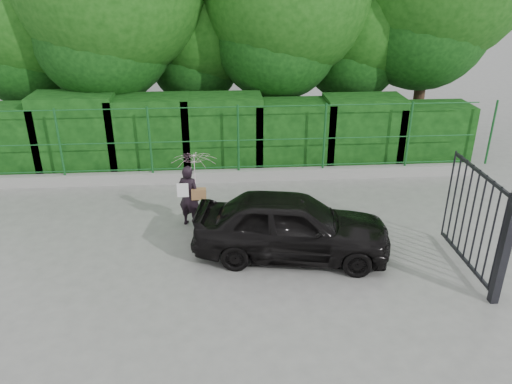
{
  "coord_description": "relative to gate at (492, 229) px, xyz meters",
  "views": [
    {
      "loc": [
        -0.04,
        -8.01,
        5.36
      ],
      "look_at": [
        0.64,
        1.3,
        1.1
      ],
      "focal_mm": 35.0,
      "sensor_mm": 36.0,
      "label": 1
    }
  ],
  "objects": [
    {
      "name": "ground",
      "position": [
        -4.6,
        0.72,
        -1.19
      ],
      "size": [
        80.0,
        80.0,
        0.0
      ],
      "primitive_type": "plane",
      "color": "gray"
    },
    {
      "name": "hedge",
      "position": [
        -4.77,
        6.22,
        -0.18
      ],
      "size": [
        14.2,
        1.2,
        2.22
      ],
      "color": "black",
      "rests_on": "ground"
    },
    {
      "name": "car",
      "position": [
        -3.31,
        1.34,
        -0.53
      ],
      "size": [
        4.09,
        2.18,
        1.32
      ],
      "primitive_type": "imported",
      "rotation": [
        0.0,
        0.0,
        1.4
      ],
      "color": "black",
      "rests_on": "ground"
    },
    {
      "name": "kerb",
      "position": [
        -4.6,
        5.22,
        -1.04
      ],
      "size": [
        14.0,
        0.25,
        0.3
      ],
      "primitive_type": "cube",
      "color": "#9E9E99",
      "rests_on": "ground"
    },
    {
      "name": "woman",
      "position": [
        -5.28,
        2.81,
        -0.07
      ],
      "size": [
        0.99,
        1.01,
        1.69
      ],
      "color": "black",
      "rests_on": "ground"
    },
    {
      "name": "gate",
      "position": [
        0.0,
        0.0,
        0.0
      ],
      "size": [
        0.22,
        2.33,
        2.36
      ],
      "color": "black",
      "rests_on": "ground"
    },
    {
      "name": "fence",
      "position": [
        -4.38,
        5.22,
        0.01
      ],
      "size": [
        14.13,
        0.06,
        1.8
      ],
      "color": "#165421",
      "rests_on": "kerb"
    }
  ]
}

